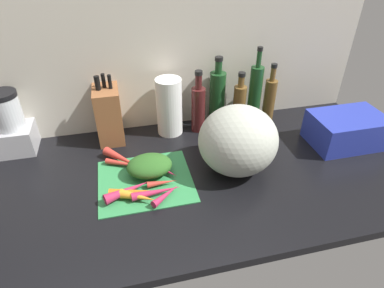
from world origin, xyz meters
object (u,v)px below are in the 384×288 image
knife_block (109,113)px  bottle_2 (239,105)px  carrot_1 (128,165)px  carrot_5 (122,159)px  carrot_9 (146,171)px  carrot_7 (163,169)px  carrot_10 (128,190)px  bottle_1 (217,97)px  winter_squash (238,141)px  bottle_0 (198,107)px  carrot_4 (157,192)px  carrot_2 (162,183)px  carrot_8 (152,161)px  carrot_6 (138,197)px  bottle_3 (255,94)px  blender_appliance (12,126)px  carrot_0 (166,195)px  carrot_3 (134,192)px  paper_towel_roll (169,107)px  dish_rack (346,130)px  cutting_board (145,180)px  bottle_4 (269,98)px

knife_block → bottle_2: size_ratio=1.12×
carrot_1 → carrot_5: (-2.04, 3.34, 0.66)cm
carrot_9 → carrot_7: bearing=-10.5°
carrot_10 → bottle_2: bottle_2 is taller
knife_block → bottle_1: (46.42, 1.50, 1.16)cm
winter_squash → bottle_0: bottle_0 is taller
carrot_4 → bottle_2: bearing=41.6°
carrot_1 → carrot_10: size_ratio=1.13×
carrot_2 → carrot_8: 13.18cm
carrot_9 → carrot_10: (-7.34, -9.82, 0.73)cm
carrot_6 → carrot_7: 16.09cm
bottle_3 → blender_appliance: bearing=179.6°
carrot_2 → bottle_2: (39.47, 32.74, 8.48)cm
carrot_0 → carrot_5: bearing=119.4°
carrot_3 → carrot_10: (-1.96, 1.04, 0.23)cm
blender_appliance → paper_towel_roll: blender_appliance is taller
carrot_4 → winter_squash: 33.34cm
carrot_0 → carrot_6: carrot_6 is taller
knife_block → bottle_1: bottle_1 is taller
bottle_0 → dish_rack: bearing=-23.1°
carrot_9 → cutting_board: bearing=-104.0°
winter_squash → bottle_1: bearing=85.3°
carrot_4 → carrot_7: bearing=70.0°
winter_squash → bottle_1: (2.78, 33.87, 0.22)cm
carrot_9 → blender_appliance: size_ratio=0.52×
carrot_3 → dish_rack: bearing=8.3°
bottle_3 → bottle_4: bottle_3 is taller
carrot_1 → dish_rack: size_ratio=0.63×
bottle_2 → bottle_3: bottle_3 is taller
bottle_3 → dish_rack: size_ratio=1.21×
knife_block → winter_squash: bearing=-36.6°
carrot_6 → paper_towel_roll: (17.97, 40.18, 9.82)cm
bottle_4 → knife_block: bearing=179.2°
dish_rack → carrot_9: bearing=-178.7°
carrot_5 → carrot_8: 11.39cm
carrot_3 → dish_rack: size_ratio=0.57×
carrot_6 → bottle_2: size_ratio=0.48×
bottle_0 → bottle_1: 10.48cm
cutting_board → dish_rack: size_ratio=1.15×
carrot_9 → carrot_10: bearing=-126.8°
paper_towel_roll → bottle_1: bottle_1 is taller
bottle_1 → carrot_7: bearing=-133.5°
carrot_2 → bottle_4: (54.73, 35.19, 8.57)cm
paper_towel_roll → bottle_0: 12.31cm
carrot_0 → winter_squash: (27.80, 10.18, 10.42)cm
cutting_board → bottle_2: bottle_2 is taller
carrot_2 → carrot_6: (-8.73, -5.48, 0.46)cm
carrot_5 → blender_appliance: bearing=153.8°
cutting_board → carrot_9: (0.91, 3.63, 1.45)cm
carrot_7 → blender_appliance: bearing=151.6°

